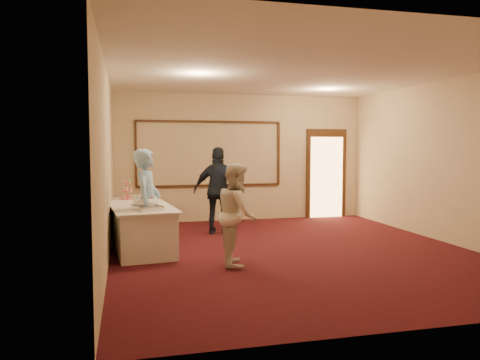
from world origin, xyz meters
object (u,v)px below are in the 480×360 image
pavlova_tray (147,205)px  plate_stack_b (145,198)px  plate_stack_a (138,200)px  woman (237,214)px  buffet_table (140,226)px  man (147,203)px  tart (150,204)px  cupcake_stand (127,191)px  guest (219,190)px

pavlova_tray → plate_stack_b: bearing=89.0°
plate_stack_a → woman: (1.41, -1.49, -0.08)m
buffet_table → woman: 2.10m
man → woman: 1.54m
plate_stack_b → tart: plate_stack_b is taller
cupcake_stand → guest: guest is taller
tart → woman: woman is taller
buffet_table → plate_stack_a: 0.46m
plate_stack_b → man: 0.94m
buffet_table → guest: bearing=31.3°
woman → guest: bearing=4.2°
buffet_table → man: (0.11, -0.68, 0.48)m
guest → plate_stack_a: bearing=48.4°
cupcake_stand → pavlova_tray: bearing=-79.3°
plate_stack_a → plate_stack_b: plate_stack_a is taller
pavlova_tray → plate_stack_a: (-0.11, 0.74, -0.00)m
buffet_table → woman: bearing=-47.7°
woman → guest: guest is taller
plate_stack_b → tart: 0.52m
plate_stack_b → guest: 1.66m
man → plate_stack_b: bearing=15.9°
cupcake_stand → woman: bearing=-55.7°
pavlova_tray → man: (0.01, 0.10, 0.01)m
pavlova_tray → woman: bearing=-29.9°
plate_stack_b → man: size_ratio=0.10×
plate_stack_b → tart: (0.05, -0.51, -0.05)m
cupcake_stand → plate_stack_a: bearing=-77.6°
man → guest: guest is taller
plate_stack_b → cupcake_stand: bearing=119.6°
cupcake_stand → tart: size_ratio=1.42×
man → woman: (1.28, -0.85, -0.10)m
plate_stack_a → man: man is taller
pavlova_tray → plate_stack_a: pavlova_tray is taller
pavlova_tray → plate_stack_b: 1.04m
plate_stack_b → guest: bearing=25.7°
tart → woman: (1.23, -1.27, -0.03)m
cupcake_stand → tart: 1.14m
buffet_table → plate_stack_b: 0.54m
guest → plate_stack_b: bearing=42.0°
plate_stack_a → guest: (1.63, 1.02, 0.03)m
buffet_table → plate_stack_b: (0.11, 0.26, 0.46)m
pavlova_tray → tart: pavlova_tray is taller
plate_stack_a → tart: (0.18, -0.21, -0.05)m
man → guest: bearing=-25.9°
tart → guest: size_ratio=0.17×
plate_stack_b → plate_stack_a: bearing=-113.4°
cupcake_stand → plate_stack_b: bearing=-60.4°
buffet_table → man: size_ratio=1.51×
woman → pavlova_tray: bearing=69.3°
plate_stack_b → woman: 2.20m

